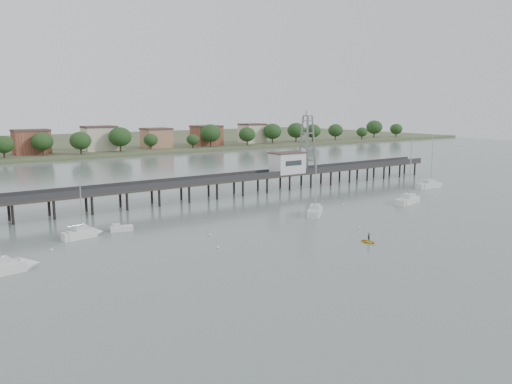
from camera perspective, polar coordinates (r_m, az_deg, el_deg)
ground_plane at (r=67.28m, az=19.31°, el=-8.59°), size 500.00×500.00×0.00m
pier at (r=111.15m, az=-6.53°, el=1.05°), size 150.00×5.00×5.50m
pier_building at (r=124.60m, az=3.58°, el=3.37°), size 8.40×5.40×5.30m
lattice_tower at (r=128.35m, az=5.88°, el=5.51°), size 3.20×3.20×15.50m
sailboat_a at (r=70.42m, az=-26.39°, el=-7.71°), size 8.55×3.61×13.68m
sailboat_d at (r=112.97m, az=17.27°, el=-0.82°), size 9.23×4.65×14.58m
sailboat_c at (r=97.18m, az=6.85°, el=-2.11°), size 7.36×6.71×12.83m
sailboat_b at (r=83.89m, az=-18.88°, el=-4.48°), size 6.38×2.84×10.38m
sailboat_e at (r=135.59m, az=19.57°, el=0.77°), size 8.66×3.01×14.05m
white_tender at (r=86.35m, az=-15.18°, el=-4.04°), size 3.92×2.41×1.42m
yellow_dinghy at (r=78.40m, az=12.73°, el=-5.67°), size 1.73×0.56×2.40m
dinghy_occupant at (r=78.40m, az=12.73°, el=-5.67°), size 0.55×1.29×0.30m
mooring_buoys at (r=88.58m, az=3.68°, el=-3.61°), size 82.32×16.86×0.39m
far_shore at (r=281.74m, az=-24.41°, el=4.93°), size 500.00×170.00×10.40m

